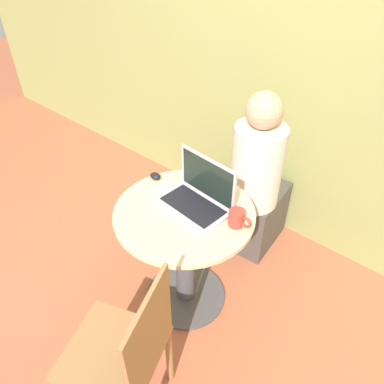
{
  "coord_description": "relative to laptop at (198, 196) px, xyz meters",
  "views": [
    {
      "loc": [
        0.95,
        -1.08,
        1.99
      ],
      "look_at": [
        0.01,
        0.05,
        0.81
      ],
      "focal_mm": 35.0,
      "sensor_mm": 36.0,
      "label": 1
    }
  ],
  "objects": [
    {
      "name": "ground_plane",
      "position": [
        -0.02,
        -0.08,
        -0.77
      ],
      "size": [
        12.0,
        12.0,
        0.0
      ],
      "primitive_type": "plane",
      "color": "#B26042"
    },
    {
      "name": "back_wall",
      "position": [
        -0.02,
        0.9,
        0.53
      ],
      "size": [
        7.0,
        0.05,
        2.6
      ],
      "color": "#939956",
      "rests_on": "ground_plane"
    },
    {
      "name": "round_table",
      "position": [
        -0.02,
        -0.08,
        -0.31
      ],
      "size": [
        0.73,
        0.73,
        0.71
      ],
      "color": "#4C4C51",
      "rests_on": "ground_plane"
    },
    {
      "name": "laptop",
      "position": [
        0.0,
        0.0,
        0.0
      ],
      "size": [
        0.39,
        0.25,
        0.26
      ],
      "color": "#B7B7BC",
      "rests_on": "round_table"
    },
    {
      "name": "cell_phone",
      "position": [
        -0.24,
        -0.01,
        -0.05
      ],
      "size": [
        0.07,
        0.11,
        0.02
      ],
      "color": "silver",
      "rests_on": "round_table"
    },
    {
      "name": "computer_mouse",
      "position": [
        -0.33,
        0.02,
        -0.04
      ],
      "size": [
        0.07,
        0.05,
        0.04
      ],
      "color": "black",
      "rests_on": "round_table"
    },
    {
      "name": "coffee_cup",
      "position": [
        0.24,
        0.0,
        -0.02
      ],
      "size": [
        0.13,
        0.08,
        0.09
      ],
      "color": "#B2382D",
      "rests_on": "round_table"
    },
    {
      "name": "chair_empty",
      "position": [
        0.21,
        -0.73,
        -0.3
      ],
      "size": [
        0.51,
        0.51,
        0.9
      ],
      "color": "#9E7042",
      "rests_on": "ground_plane"
    },
    {
      "name": "person_seated",
      "position": [
        0.03,
        0.57,
        -0.27
      ],
      "size": [
        0.33,
        0.49,
        1.18
      ],
      "color": "#4C4742",
      "rests_on": "ground_plane"
    }
  ]
}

